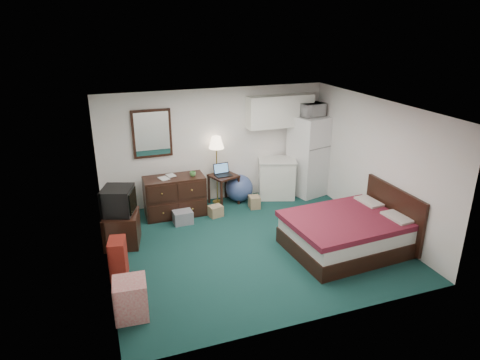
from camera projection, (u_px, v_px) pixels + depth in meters
name	position (u px, v px, depth m)	size (l,w,h in m)	color
floor	(252.00, 244.00, 7.80)	(5.00, 4.50, 0.01)	#113934
ceiling	(253.00, 108.00, 6.91)	(5.00, 4.50, 0.01)	white
walls	(252.00, 180.00, 7.36)	(5.01, 4.51, 2.50)	white
mirror	(152.00, 134.00, 8.75)	(0.80, 0.06, 1.00)	white
upper_cabinets	(280.00, 111.00, 9.39)	(1.50, 0.35, 0.70)	white
headboard	(393.00, 213.00, 7.73)	(0.06, 1.56, 1.00)	black
dresser	(175.00, 196.00, 8.83)	(1.23, 0.56, 0.84)	black
floor_lamp	(217.00, 170.00, 9.33)	(0.33, 0.33, 1.51)	gold
desk	(224.00, 189.00, 9.40)	(0.53, 0.53, 0.67)	black
exercise_ball	(239.00, 188.00, 9.56)	(0.61, 0.61, 0.61)	#3A4D85
kitchen_counter	(277.00, 179.00, 9.75)	(0.79, 0.60, 0.86)	white
fridge	(309.00, 155.00, 9.80)	(0.75, 0.75, 1.83)	white
bed	(345.00, 234.00, 7.51)	(1.94, 1.51, 0.62)	maroon
tv_stand	(122.00, 229.00, 7.71)	(0.60, 0.65, 0.60)	black
suitcase	(118.00, 259.00, 6.71)	(0.25, 0.40, 0.65)	#5C1105
retail_box	(131.00, 299.00, 5.82)	(0.45, 0.45, 0.56)	beige
file_bin	(183.00, 217.00, 8.55)	(0.38, 0.28, 0.26)	gray
cardboard_box_a	(216.00, 211.00, 8.87)	(0.27, 0.23, 0.23)	#856E51
cardboard_box_b	(254.00, 202.00, 9.26)	(0.22, 0.26, 0.26)	#856E51
laptop	(223.00, 170.00, 9.20)	(0.35, 0.29, 0.24)	black
crt_tv	(118.00, 201.00, 7.55)	(0.52, 0.56, 0.48)	black
microwave	(312.00, 108.00, 9.39)	(0.52, 0.29, 0.36)	white
book_a	(160.00, 174.00, 8.49)	(0.17, 0.02, 0.24)	#856E51
book_b	(167.00, 172.00, 8.67)	(0.16, 0.02, 0.22)	#856E51
mug	(193.00, 173.00, 8.71)	(0.13, 0.10, 0.13)	#4D8E45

